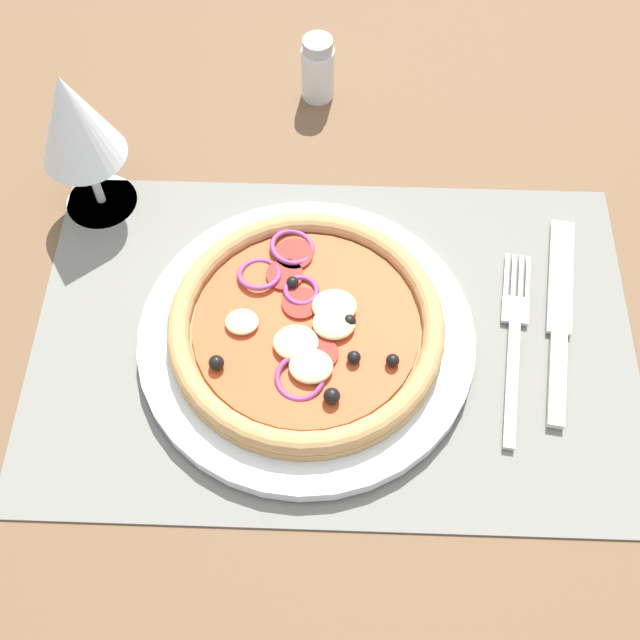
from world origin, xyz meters
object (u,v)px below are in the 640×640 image
object	(u,v)px
plate	(301,337)
pizza	(300,326)
fork	(508,334)
pepper_shaker	(313,69)
wine_glass	(68,121)
knife	(554,315)

from	to	relation	value
plate	pizza	bearing A→B (deg)	138.19
fork	pepper_shaker	distance (cm)	32.52
fork	pepper_shaker	world-z (taller)	pepper_shaker
pizza	wine_glass	size ratio (longest dim) A/B	1.47
fork	plate	bearing A→B (deg)	101.06
fork	wine_glass	xyz separation A→B (cm)	(-36.10, 13.13, 9.60)
knife	pepper_shaker	world-z (taller)	pepper_shaker
wine_glass	knife	bearing A→B (deg)	-15.53
pizza	fork	world-z (taller)	pizza
pepper_shaker	fork	bearing A→B (deg)	-58.48
fork	knife	distance (cm)	4.40
pizza	wine_glass	world-z (taller)	wine_glass
knife	pepper_shaker	bearing A→B (deg)	47.60
pizza	knife	world-z (taller)	pizza
pepper_shaker	pizza	bearing A→B (deg)	-89.88
pepper_shaker	knife	bearing A→B (deg)	-50.86
pizza	wine_glass	bearing A→B (deg)	143.57
wine_glass	pepper_shaker	bearing A→B (deg)	37.12
fork	pepper_shaker	bearing A→B (deg)	38.97
pizza	plate	bearing A→B (deg)	-41.81
pizza	knife	distance (cm)	21.13
knife	wine_glass	distance (cm)	42.62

